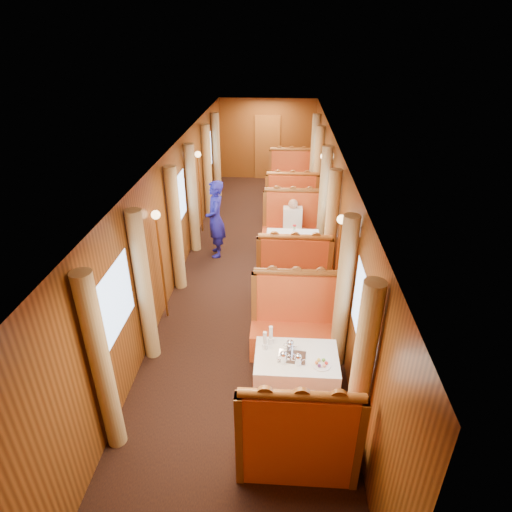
# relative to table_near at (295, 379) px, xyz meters

# --- Properties ---
(floor) EXTENTS (3.00, 12.00, 0.01)m
(floor) POSITION_rel_table_near_xyz_m (-0.75, 3.50, -0.38)
(floor) COLOR black
(floor) RESTS_ON ground
(ceiling) EXTENTS (3.00, 12.00, 0.01)m
(ceiling) POSITION_rel_table_near_xyz_m (-0.75, 3.50, 2.12)
(ceiling) COLOR silver
(ceiling) RESTS_ON wall_left
(wall_far) EXTENTS (3.00, 0.01, 2.50)m
(wall_far) POSITION_rel_table_near_xyz_m (-0.75, 9.50, 0.88)
(wall_far) COLOR brown
(wall_far) RESTS_ON floor
(wall_left) EXTENTS (0.01, 12.00, 2.50)m
(wall_left) POSITION_rel_table_near_xyz_m (-2.25, 3.50, 0.88)
(wall_left) COLOR brown
(wall_left) RESTS_ON floor
(wall_right) EXTENTS (0.01, 12.00, 2.50)m
(wall_right) POSITION_rel_table_near_xyz_m (0.75, 3.50, 0.88)
(wall_right) COLOR brown
(wall_right) RESTS_ON floor
(doorway_far) EXTENTS (0.80, 0.04, 2.00)m
(doorway_far) POSITION_rel_table_near_xyz_m (-0.75, 9.47, 0.62)
(doorway_far) COLOR brown
(doorway_far) RESTS_ON floor
(table_near) EXTENTS (1.05, 0.72, 0.75)m
(table_near) POSITION_rel_table_near_xyz_m (0.00, 0.00, 0.00)
(table_near) COLOR white
(table_near) RESTS_ON floor
(banquette_near_fwd) EXTENTS (1.30, 0.55, 1.34)m
(banquette_near_fwd) POSITION_rel_table_near_xyz_m (0.00, -1.01, 0.05)
(banquette_near_fwd) COLOR red
(banquette_near_fwd) RESTS_ON floor
(banquette_near_aft) EXTENTS (1.30, 0.55, 1.34)m
(banquette_near_aft) POSITION_rel_table_near_xyz_m (0.00, 1.01, 0.05)
(banquette_near_aft) COLOR red
(banquette_near_aft) RESTS_ON floor
(table_mid) EXTENTS (1.05, 0.72, 0.75)m
(table_mid) POSITION_rel_table_near_xyz_m (0.00, 3.50, 0.00)
(table_mid) COLOR white
(table_mid) RESTS_ON floor
(banquette_mid_fwd) EXTENTS (1.30, 0.55, 1.34)m
(banquette_mid_fwd) POSITION_rel_table_near_xyz_m (0.00, 2.49, 0.05)
(banquette_mid_fwd) COLOR red
(banquette_mid_fwd) RESTS_ON floor
(banquette_mid_aft) EXTENTS (1.30, 0.55, 1.34)m
(banquette_mid_aft) POSITION_rel_table_near_xyz_m (0.00, 4.51, 0.05)
(banquette_mid_aft) COLOR red
(banquette_mid_aft) RESTS_ON floor
(table_far) EXTENTS (1.05, 0.72, 0.75)m
(table_far) POSITION_rel_table_near_xyz_m (0.00, 7.00, 0.00)
(table_far) COLOR white
(table_far) RESTS_ON floor
(banquette_far_fwd) EXTENTS (1.30, 0.55, 1.34)m
(banquette_far_fwd) POSITION_rel_table_near_xyz_m (0.00, 5.99, 0.05)
(banquette_far_fwd) COLOR red
(banquette_far_fwd) RESTS_ON floor
(banquette_far_aft) EXTENTS (1.30, 0.55, 1.34)m
(banquette_far_aft) POSITION_rel_table_near_xyz_m (0.00, 8.01, 0.05)
(banquette_far_aft) COLOR red
(banquette_far_aft) RESTS_ON floor
(tea_tray) EXTENTS (0.37, 0.29, 0.01)m
(tea_tray) POSITION_rel_table_near_xyz_m (-0.06, -0.03, 0.38)
(tea_tray) COLOR silver
(tea_tray) RESTS_ON table_near
(teapot_left) EXTENTS (0.19, 0.16, 0.13)m
(teapot_left) POSITION_rel_table_near_xyz_m (-0.17, -0.12, 0.44)
(teapot_left) COLOR silver
(teapot_left) RESTS_ON tea_tray
(teapot_right) EXTENTS (0.17, 0.15, 0.12)m
(teapot_right) POSITION_rel_table_near_xyz_m (0.01, -0.14, 0.44)
(teapot_right) COLOR silver
(teapot_right) RESTS_ON tea_tray
(teapot_back) EXTENTS (0.17, 0.13, 0.13)m
(teapot_back) POSITION_rel_table_near_xyz_m (-0.09, 0.10, 0.44)
(teapot_back) COLOR silver
(teapot_back) RESTS_ON tea_tray
(fruit_plate) EXTENTS (0.24, 0.24, 0.05)m
(fruit_plate) POSITION_rel_table_near_xyz_m (0.30, -0.14, 0.39)
(fruit_plate) COLOR white
(fruit_plate) RESTS_ON table_near
(cup_inboard) EXTENTS (0.08, 0.08, 0.26)m
(cup_inboard) POSITION_rel_table_near_xyz_m (-0.41, 0.12, 0.48)
(cup_inboard) COLOR white
(cup_inboard) RESTS_ON table_near
(cup_outboard) EXTENTS (0.08, 0.08, 0.26)m
(cup_outboard) POSITION_rel_table_near_xyz_m (-0.33, 0.24, 0.48)
(cup_outboard) COLOR white
(cup_outboard) RESTS_ON table_near
(rose_vase_mid) EXTENTS (0.06, 0.06, 0.36)m
(rose_vase_mid) POSITION_rel_table_near_xyz_m (0.02, 3.50, 0.55)
(rose_vase_mid) COLOR silver
(rose_vase_mid) RESTS_ON table_mid
(rose_vase_far) EXTENTS (0.06, 0.06, 0.36)m
(rose_vase_far) POSITION_rel_table_near_xyz_m (0.02, 6.98, 0.55)
(rose_vase_far) COLOR silver
(rose_vase_far) RESTS_ON table_far
(window_left_near) EXTENTS (0.01, 1.20, 0.90)m
(window_left_near) POSITION_rel_table_near_xyz_m (-2.24, 0.00, 1.07)
(window_left_near) COLOR #8BADD9
(window_left_near) RESTS_ON wall_left
(curtain_left_near_a) EXTENTS (0.22, 0.22, 2.35)m
(curtain_left_near_a) POSITION_rel_table_near_xyz_m (-2.13, -0.78, 0.80)
(curtain_left_near_a) COLOR tan
(curtain_left_near_a) RESTS_ON floor
(curtain_left_near_b) EXTENTS (0.22, 0.22, 2.35)m
(curtain_left_near_b) POSITION_rel_table_near_xyz_m (-2.13, 0.78, 0.80)
(curtain_left_near_b) COLOR tan
(curtain_left_near_b) RESTS_ON floor
(window_right_near) EXTENTS (0.01, 1.20, 0.90)m
(window_right_near) POSITION_rel_table_near_xyz_m (0.74, 0.00, 1.07)
(window_right_near) COLOR #8BADD9
(window_right_near) RESTS_ON wall_right
(curtain_right_near_a) EXTENTS (0.22, 0.22, 2.35)m
(curtain_right_near_a) POSITION_rel_table_near_xyz_m (0.63, -0.78, 0.80)
(curtain_right_near_a) COLOR tan
(curtain_right_near_a) RESTS_ON floor
(curtain_right_near_b) EXTENTS (0.22, 0.22, 2.35)m
(curtain_right_near_b) POSITION_rel_table_near_xyz_m (0.63, 0.78, 0.80)
(curtain_right_near_b) COLOR tan
(curtain_right_near_b) RESTS_ON floor
(window_left_mid) EXTENTS (0.01, 1.20, 0.90)m
(window_left_mid) POSITION_rel_table_near_xyz_m (-2.24, 3.50, 1.07)
(window_left_mid) COLOR #8BADD9
(window_left_mid) RESTS_ON wall_left
(curtain_left_mid_a) EXTENTS (0.22, 0.22, 2.35)m
(curtain_left_mid_a) POSITION_rel_table_near_xyz_m (-2.13, 2.72, 0.80)
(curtain_left_mid_a) COLOR tan
(curtain_left_mid_a) RESTS_ON floor
(curtain_left_mid_b) EXTENTS (0.22, 0.22, 2.35)m
(curtain_left_mid_b) POSITION_rel_table_near_xyz_m (-2.13, 4.28, 0.80)
(curtain_left_mid_b) COLOR tan
(curtain_left_mid_b) RESTS_ON floor
(window_right_mid) EXTENTS (0.01, 1.20, 0.90)m
(window_right_mid) POSITION_rel_table_near_xyz_m (0.74, 3.50, 1.07)
(window_right_mid) COLOR #8BADD9
(window_right_mid) RESTS_ON wall_right
(curtain_right_mid_a) EXTENTS (0.22, 0.22, 2.35)m
(curtain_right_mid_a) POSITION_rel_table_near_xyz_m (0.63, 2.72, 0.80)
(curtain_right_mid_a) COLOR tan
(curtain_right_mid_a) RESTS_ON floor
(curtain_right_mid_b) EXTENTS (0.22, 0.22, 2.35)m
(curtain_right_mid_b) POSITION_rel_table_near_xyz_m (0.63, 4.28, 0.80)
(curtain_right_mid_b) COLOR tan
(curtain_right_mid_b) RESTS_ON floor
(window_left_far) EXTENTS (0.01, 1.20, 0.90)m
(window_left_far) POSITION_rel_table_near_xyz_m (-2.24, 7.00, 1.07)
(window_left_far) COLOR #8BADD9
(window_left_far) RESTS_ON wall_left
(curtain_left_far_a) EXTENTS (0.22, 0.22, 2.35)m
(curtain_left_far_a) POSITION_rel_table_near_xyz_m (-2.13, 6.22, 0.80)
(curtain_left_far_a) COLOR tan
(curtain_left_far_a) RESTS_ON floor
(curtain_left_far_b) EXTENTS (0.22, 0.22, 2.35)m
(curtain_left_far_b) POSITION_rel_table_near_xyz_m (-2.13, 7.78, 0.80)
(curtain_left_far_b) COLOR tan
(curtain_left_far_b) RESTS_ON floor
(window_right_far) EXTENTS (0.01, 1.20, 0.90)m
(window_right_far) POSITION_rel_table_near_xyz_m (0.74, 7.00, 1.07)
(window_right_far) COLOR #8BADD9
(window_right_far) RESTS_ON wall_right
(curtain_right_far_a) EXTENTS (0.22, 0.22, 2.35)m
(curtain_right_far_a) POSITION_rel_table_near_xyz_m (0.63, 6.22, 0.80)
(curtain_right_far_a) COLOR tan
(curtain_right_far_a) RESTS_ON floor
(curtain_right_far_b) EXTENTS (0.22, 0.22, 2.35)m
(curtain_right_far_b) POSITION_rel_table_near_xyz_m (0.63, 7.78, 0.80)
(curtain_right_far_b) COLOR tan
(curtain_right_far_b) RESTS_ON floor
(sconce_left_fore) EXTENTS (0.14, 0.14, 1.95)m
(sconce_left_fore) POSITION_rel_table_near_xyz_m (-2.15, 1.75, 1.01)
(sconce_left_fore) COLOR #BF8C3F
(sconce_left_fore) RESTS_ON floor
(sconce_right_fore) EXTENTS (0.14, 0.14, 1.95)m
(sconce_right_fore) POSITION_rel_table_near_xyz_m (0.65, 1.75, 1.01)
(sconce_right_fore) COLOR #BF8C3F
(sconce_right_fore) RESTS_ON floor
(sconce_left_aft) EXTENTS (0.14, 0.14, 1.95)m
(sconce_left_aft) POSITION_rel_table_near_xyz_m (-2.15, 5.25, 1.01)
(sconce_left_aft) COLOR #BF8C3F
(sconce_left_aft) RESTS_ON floor
(sconce_right_aft) EXTENTS (0.14, 0.14, 1.95)m
(sconce_right_aft) POSITION_rel_table_near_xyz_m (0.65, 5.25, 1.01)
(sconce_right_aft) COLOR #BF8C3F
(sconce_right_aft) RESTS_ON floor
(steward) EXTENTS (0.50, 0.67, 1.67)m
(steward) POSITION_rel_table_near_xyz_m (-1.62, 4.05, 0.46)
(steward) COLOR navy
(steward) RESTS_ON floor
(passenger) EXTENTS (0.40, 0.44, 0.76)m
(passenger) POSITION_rel_table_near_xyz_m (-0.00, 4.28, 0.37)
(passenger) COLOR beige
(passenger) RESTS_ON banquette_mid_aft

